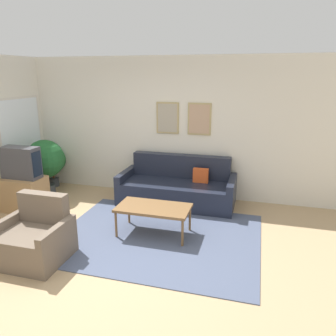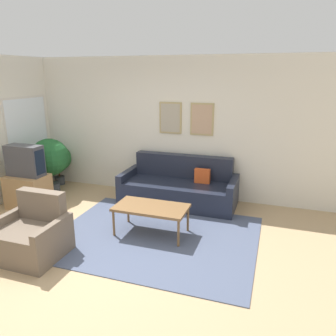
# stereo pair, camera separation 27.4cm
# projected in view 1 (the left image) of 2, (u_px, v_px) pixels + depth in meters

# --- Properties ---
(ground_plane) EXTENTS (16.00, 16.00, 0.00)m
(ground_plane) POSITION_uv_depth(u_px,v_px,m) (99.00, 251.00, 4.53)
(ground_plane) COLOR tan
(area_rug) EXTENTS (2.99, 2.34, 0.01)m
(area_rug) POSITION_uv_depth(u_px,v_px,m) (158.00, 236.00, 4.93)
(area_rug) COLOR #4C5670
(area_rug) RESTS_ON ground_plane
(wall_back) EXTENTS (8.00, 0.09, 2.70)m
(wall_back) POSITION_uv_depth(u_px,v_px,m) (154.00, 127.00, 6.47)
(wall_back) COLOR silver
(wall_back) RESTS_ON ground_plane
(couch) EXTENTS (2.14, 0.90, 0.87)m
(couch) POSITION_uv_depth(u_px,v_px,m) (178.00, 188.00, 6.18)
(couch) COLOR #1E2333
(couch) RESTS_ON ground_plane
(coffee_table) EXTENTS (1.09, 0.59, 0.45)m
(coffee_table) POSITION_uv_depth(u_px,v_px,m) (154.00, 209.00, 4.91)
(coffee_table) COLOR brown
(coffee_table) RESTS_ON ground_plane
(tv_stand) EXTENTS (0.71, 0.51, 0.61)m
(tv_stand) POSITION_uv_depth(u_px,v_px,m) (25.00, 194.00, 5.84)
(tv_stand) COLOR #A87F51
(tv_stand) RESTS_ON ground_plane
(tv) EXTENTS (0.67, 0.28, 0.55)m
(tv) POSITION_uv_depth(u_px,v_px,m) (21.00, 163.00, 5.68)
(tv) COLOR #424247
(tv) RESTS_ON tv_stand
(armchair) EXTENTS (0.87, 0.76, 0.83)m
(armchair) POSITION_uv_depth(u_px,v_px,m) (34.00, 239.00, 4.29)
(armchair) COLOR #6B5B4C
(armchair) RESTS_ON ground_plane
(potted_plant_tall) EXTENTS (0.74, 0.74, 1.15)m
(potted_plant_tall) POSITION_uv_depth(u_px,v_px,m) (45.00, 160.00, 6.35)
(potted_plant_tall) COLOR #383D42
(potted_plant_tall) RESTS_ON ground_plane
(potted_plant_by_window) EXTENTS (0.57, 0.57, 0.88)m
(potted_plant_by_window) POSITION_uv_depth(u_px,v_px,m) (52.00, 161.00, 7.01)
(potted_plant_by_window) COLOR #383D42
(potted_plant_by_window) RESTS_ON ground_plane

